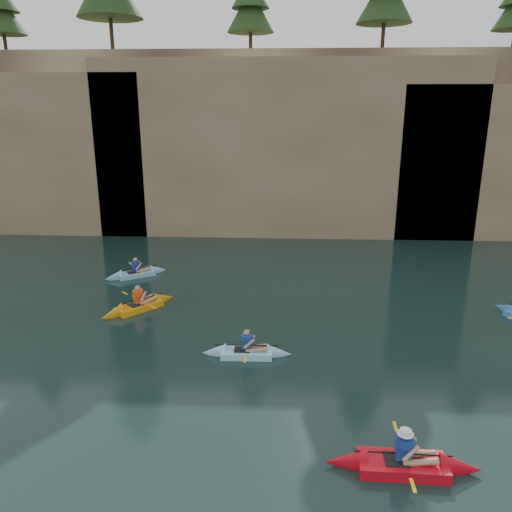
{
  "coord_description": "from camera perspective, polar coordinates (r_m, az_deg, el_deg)",
  "views": [
    {
      "loc": [
        1.74,
        -9.85,
        8.18
      ],
      "look_at": [
        0.87,
        7.38,
        3.0
      ],
      "focal_mm": 35.0,
      "sensor_mm": 36.0,
      "label": 1
    }
  ],
  "objects": [
    {
      "name": "kayaker_ltblue_near",
      "position": [
        17.32,
        -1.08,
        -10.92
      ],
      "size": [
        3.08,
        2.39,
        1.21
      ],
      "rotation": [
        0.0,
        0.0,
        0.02
      ],
      "color": "#96E5FB",
      "rests_on": "ground"
    },
    {
      "name": "sea_cave_east",
      "position": [
        33.38,
        17.27,
        5.73
      ],
      "size": [
        5.0,
        1.0,
        4.5
      ],
      "primitive_type": "cube",
      "color": "black",
      "rests_on": "ground"
    },
    {
      "name": "main_kayaker",
      "position": [
        13.07,
        16.38,
        -21.82
      ],
      "size": [
        3.66,
        2.46,
        1.35
      ],
      "rotation": [
        0.0,
        0.0,
        -0.03
      ],
      "color": "red",
      "rests_on": "ground"
    },
    {
      "name": "kayaker_ltblue_mid",
      "position": [
        25.74,
        -13.53,
        -1.95
      ],
      "size": [
        3.06,
        2.32,
        1.2
      ],
      "rotation": [
        0.0,
        0.0,
        0.57
      ],
      "color": "#80C3D7",
      "rests_on": "ground"
    },
    {
      "name": "cliff",
      "position": [
        39.94,
        0.41,
        13.59
      ],
      "size": [
        70.0,
        16.0,
        12.0
      ],
      "primitive_type": "cube",
      "color": "tan",
      "rests_on": "ground"
    },
    {
      "name": "kayaker_orange",
      "position": [
        21.58,
        -13.25,
        -5.57
      ],
      "size": [
        2.94,
        3.09,
        1.32
      ],
      "rotation": [
        0.0,
        0.0,
        0.82
      ],
      "color": "orange",
      "rests_on": "ground"
    },
    {
      "name": "ground",
      "position": [
        12.92,
        -5.96,
        -22.68
      ],
      "size": [
        160.0,
        160.0,
        0.0
      ],
      "primitive_type": "plane",
      "color": "black",
      "rests_on": "ground"
    },
    {
      "name": "cliff_slab_center",
      "position": [
        32.54,
        3.43,
        12.32
      ],
      "size": [
        24.0,
        2.4,
        11.4
      ],
      "primitive_type": "cube",
      "color": "#9A7E5D",
      "rests_on": "ground"
    },
    {
      "name": "sea_cave_center",
      "position": [
        32.97,
        -7.21,
        5.07
      ],
      "size": [
        3.5,
        1.0,
        3.2
      ],
      "primitive_type": "cube",
      "color": "black",
      "rests_on": "ground"
    }
  ]
}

